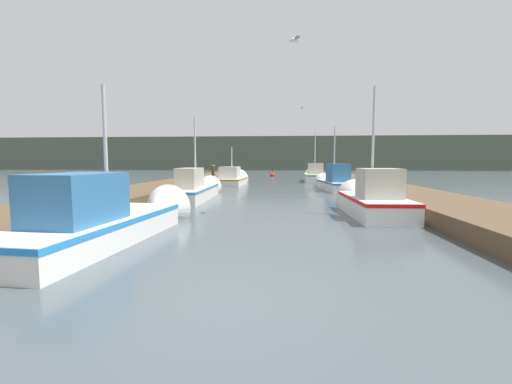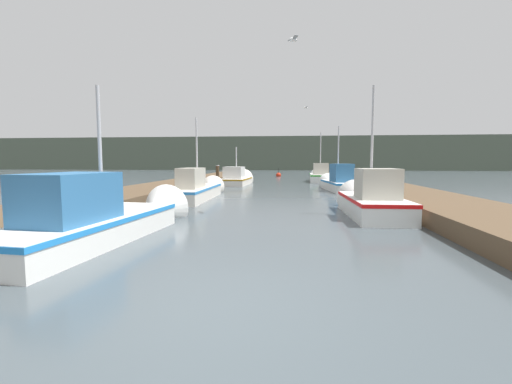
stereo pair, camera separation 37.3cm
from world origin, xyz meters
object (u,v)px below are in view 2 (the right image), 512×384
object	(u,v)px
fishing_boat_5	(320,176)
seagull_1	(293,40)
fishing_boat_0	(110,217)
channel_buoy	(279,175)
mooring_piling_0	(345,178)
fishing_boat_1	(369,200)
fishing_boat_3	(337,182)
fishing_boat_2	(199,189)
mooring_piling_2	(218,175)
mooring_piling_1	(236,173)
fishing_boat_4	(238,179)
seagull_lead	(306,108)

from	to	relation	value
fishing_boat_5	seagull_1	world-z (taller)	seagull_1
fishing_boat_0	channel_buoy	bearing A→B (deg)	89.66
mooring_piling_0	seagull_1	bearing A→B (deg)	-106.29
fishing_boat_1	fishing_boat_3	bearing A→B (deg)	87.65
fishing_boat_2	mooring_piling_0	bearing A→B (deg)	41.67
fishing_boat_3	mooring_piling_2	world-z (taller)	fishing_boat_3
fishing_boat_1	mooring_piling_1	xyz separation A→B (m)	(-8.14, 22.03, 0.05)
fishing_boat_2	mooring_piling_2	size ratio (longest dim) A/B	4.52
seagull_1	fishing_boat_4	bearing A→B (deg)	-9.41
fishing_boat_3	seagull_lead	bearing A→B (deg)	115.39
mooring_piling_0	channel_buoy	world-z (taller)	mooring_piling_0
seagull_lead	fishing_boat_2	bearing A→B (deg)	-47.96
fishing_boat_4	seagull_lead	bearing A→B (deg)	-12.39
fishing_boat_2	mooring_piling_0	xyz separation A→B (m)	(7.78, 7.24, 0.22)
fishing_boat_5	seagull_lead	distance (m)	7.80
fishing_boat_4	fishing_boat_2	bearing A→B (deg)	-89.38
fishing_boat_4	mooring_piling_0	distance (m)	7.84
mooring_piling_0	channel_buoy	distance (m)	16.05
channel_buoy	fishing_boat_2	bearing A→B (deg)	-97.03
mooring_piling_1	mooring_piling_2	xyz separation A→B (m)	(0.31, -9.48, 0.20)
fishing_boat_2	fishing_boat_0	bearing A→B (deg)	-89.79
mooring_piling_0	mooring_piling_1	xyz separation A→B (m)	(-9.06, 10.53, -0.12)
mooring_piling_0	seagull_1	world-z (taller)	seagull_1
fishing_boat_0	seagull_1	xyz separation A→B (m)	(4.13, 3.74, 5.05)
fishing_boat_4	seagull_1	xyz separation A→B (m)	(4.07, -14.01, 5.11)
fishing_boat_0	channel_buoy	world-z (taller)	fishing_boat_0
seagull_lead	mooring_piling_1	bearing A→B (deg)	-161.52
fishing_boat_1	channel_buoy	world-z (taller)	fishing_boat_1
fishing_boat_5	fishing_boat_3	bearing A→B (deg)	-85.86
fishing_boat_5	seagull_lead	bearing A→B (deg)	-102.14
mooring_piling_1	fishing_boat_4	bearing A→B (deg)	-79.36
fishing_boat_3	fishing_boat_0	bearing A→B (deg)	-122.78
seagull_1	fishing_boat_5	bearing A→B (deg)	-32.76
mooring_piling_2	channel_buoy	size ratio (longest dim) A/B	1.36
fishing_boat_5	fishing_boat_0	bearing A→B (deg)	-104.14
fishing_boat_2	mooring_piling_1	world-z (taller)	fishing_boat_2
mooring_piling_2	seagull_1	size ratio (longest dim) A/B	2.61
fishing_boat_1	mooring_piling_2	world-z (taller)	fishing_boat_1
channel_buoy	fishing_boat_1	bearing A→B (deg)	-81.29
mooring_piling_0	mooring_piling_1	world-z (taller)	mooring_piling_0
fishing_boat_5	mooring_piling_0	world-z (taller)	fishing_boat_5
fishing_boat_0	channel_buoy	distance (m)	30.83
fishing_boat_1	mooring_piling_2	bearing A→B (deg)	120.52
fishing_boat_4	fishing_boat_5	distance (m)	7.90
fishing_boat_1	mooring_piling_0	size ratio (longest dim) A/B	3.64
fishing_boat_3	seagull_1	distance (m)	11.27
fishing_boat_3	mooring_piling_1	distance (m)	15.04
fishing_boat_3	mooring_piling_2	size ratio (longest dim) A/B	3.89
fishing_boat_0	fishing_boat_2	bearing A→B (deg)	95.89
fishing_boat_5	mooring_piling_1	bearing A→B (deg)	157.40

